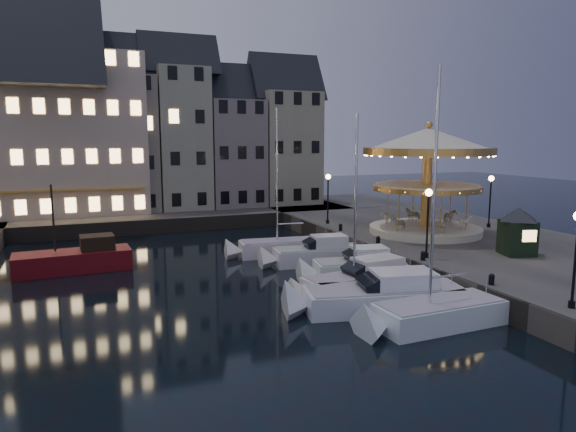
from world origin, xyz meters
name	(u,v)px	position (x,y,z in m)	size (l,w,h in m)	color
ground	(326,296)	(0.00, 0.00, 0.00)	(160.00, 160.00, 0.00)	black
quay_east	(460,244)	(14.00, 6.00, 0.65)	(16.00, 56.00, 1.30)	#474442
quay_north	(128,218)	(-8.00, 28.00, 0.65)	(44.00, 12.00, 1.30)	#474442
quaywall_e	(366,253)	(6.00, 6.00, 0.65)	(0.15, 44.00, 1.30)	#47423A
quaywall_n	(157,227)	(-6.00, 22.00, 0.65)	(48.00, 0.15, 1.30)	#47423A
streetlamp_b	(428,213)	(7.20, 1.00, 4.02)	(0.44, 0.44, 4.17)	black
streetlamp_c	(328,191)	(7.20, 14.50, 4.02)	(0.44, 0.44, 4.17)	black
streetlamp_d	(490,194)	(18.50, 8.00, 4.02)	(0.44, 0.44, 4.17)	black
bollard_a	(492,279)	(6.60, -5.00, 1.60)	(0.30, 0.30, 0.57)	black
bollard_b	(423,255)	(6.60, 0.50, 1.60)	(0.30, 0.30, 0.57)	black
bollard_c	(378,240)	(6.60, 5.50, 1.60)	(0.30, 0.30, 0.57)	black
bollard_d	(341,227)	(6.60, 11.00, 1.60)	(0.30, 0.30, 0.57)	black
townhouse_nb	(56,140)	(-14.05, 30.00, 8.28)	(6.16, 8.00, 13.80)	gray
townhouse_nc	(122,135)	(-8.00, 30.00, 8.78)	(6.82, 8.00, 14.80)	slate
townhouse_nd	(180,130)	(-2.25, 30.00, 9.28)	(5.50, 8.00, 15.80)	gray
townhouse_ne	(231,144)	(3.20, 30.00, 7.78)	(6.16, 8.00, 12.80)	slate
townhouse_nf	(284,140)	(9.25, 30.00, 8.28)	(6.82, 8.00, 13.80)	gray
hotel_corner	(55,124)	(-14.00, 30.00, 9.78)	(17.60, 9.00, 16.80)	#C5B29C
motorboat_a	(429,316)	(2.32, -5.85, 0.54)	(7.10, 2.51, 11.83)	silver
motorboat_b	(376,298)	(1.35, -2.93, 0.64)	(9.01, 4.40, 2.15)	silver
motorboat_c	(358,283)	(1.79, -0.36, 0.68)	(8.10, 2.72, 10.71)	silver
motorboat_d	(352,269)	(3.00, 2.53, 0.63)	(6.48, 3.12, 2.15)	silver
motorboat_e	(313,255)	(2.30, 6.75, 0.64)	(7.10, 2.76, 2.15)	silver
motorboat_f	(278,248)	(1.07, 10.04, 0.53)	(7.85, 2.86, 10.37)	silver
red_fishing_boat	(76,260)	(-12.52, 10.81, 0.69)	(7.14, 2.84, 5.80)	maroon
carousel	(428,160)	(12.08, 7.71, 6.81)	(9.56, 9.56, 8.37)	beige
ticket_kiosk	(518,223)	(12.88, -0.40, 3.28)	(2.85, 2.85, 3.34)	black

